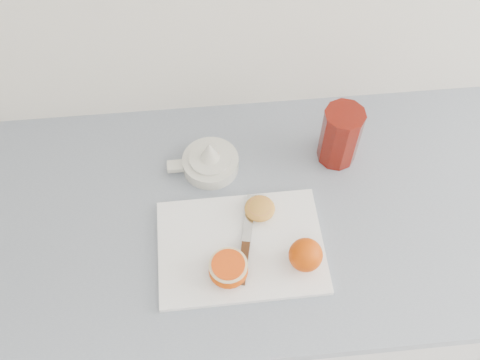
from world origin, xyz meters
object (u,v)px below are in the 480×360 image
at_px(half_orange, 228,269).
at_px(citrus_juicer, 210,161).
at_px(red_tumbler, 340,137).
at_px(cutting_board, 241,247).
at_px(counter, 256,288).

xyz_separation_m(half_orange, citrus_juicer, (-0.02, 0.27, -0.01)).
distance_m(citrus_juicer, red_tumbler, 0.29).
xyz_separation_m(half_orange, red_tumbler, (0.27, 0.27, 0.03)).
bearing_deg(half_orange, cutting_board, 63.77).
bearing_deg(cutting_board, red_tumbler, 41.77).
xyz_separation_m(counter, citrus_juicer, (-0.10, 0.12, 0.47)).
distance_m(counter, cutting_board, 0.46).
xyz_separation_m(cutting_board, citrus_juicer, (-0.05, 0.21, 0.02)).
distance_m(cutting_board, citrus_juicer, 0.21).
xyz_separation_m(counter, cutting_board, (-0.05, -0.09, 0.45)).
relative_size(cutting_board, half_orange, 4.35).
bearing_deg(citrus_juicer, cutting_board, -76.75).
bearing_deg(red_tumbler, citrus_juicer, -179.05).
distance_m(half_orange, citrus_juicer, 0.27).
xyz_separation_m(cutting_board, red_tumbler, (0.24, 0.21, 0.06)).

